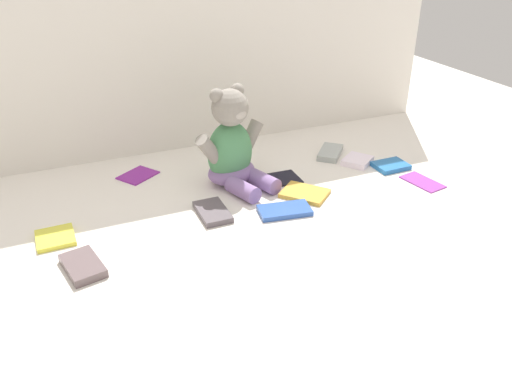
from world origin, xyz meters
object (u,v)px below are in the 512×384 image
(book_case_3, at_px, (138,175))
(book_case_4, at_px, (330,153))
(book_case_1, at_px, (306,194))
(book_case_5, at_px, (423,181))
(teddy_bear, at_px, (232,149))
(book_case_10, at_px, (83,266))
(book_case_0, at_px, (213,213))
(book_case_7, at_px, (285,210))
(book_case_8, at_px, (357,161))
(book_case_2, at_px, (281,178))
(book_case_6, at_px, (391,166))
(book_case_9, at_px, (55,238))

(book_case_3, distance_m, book_case_4, 0.63)
(book_case_1, relative_size, book_case_5, 1.00)
(book_case_1, height_order, book_case_4, book_case_4)
(teddy_bear, height_order, book_case_10, teddy_bear)
(book_case_0, bearing_deg, book_case_1, -0.03)
(book_case_4, relative_size, book_case_10, 1.02)
(book_case_0, bearing_deg, book_case_4, 24.35)
(book_case_3, bearing_deg, book_case_1, -161.51)
(book_case_7, relative_size, book_case_8, 1.54)
(book_case_4, xyz_separation_m, book_case_10, (-0.84, -0.33, 0.00))
(book_case_4, height_order, book_case_7, book_case_4)
(book_case_2, bearing_deg, book_case_4, 115.60)
(book_case_3, height_order, book_case_10, book_case_10)
(book_case_0, xyz_separation_m, book_case_8, (0.54, 0.13, 0.00))
(book_case_6, bearing_deg, book_case_7, -74.90)
(book_case_0, relative_size, book_case_6, 1.22)
(book_case_3, bearing_deg, book_case_5, -150.15)
(book_case_0, height_order, book_case_2, book_case_0)
(book_case_9, bearing_deg, book_case_10, -73.83)
(teddy_bear, distance_m, book_case_1, 0.25)
(book_case_4, bearing_deg, book_case_8, 159.71)
(book_case_4, distance_m, book_case_10, 0.90)
(book_case_10, bearing_deg, book_case_9, 95.47)
(teddy_bear, distance_m, book_case_10, 0.55)
(book_case_10, bearing_deg, teddy_bear, 18.36)
(book_case_10, bearing_deg, book_case_2, 8.86)
(book_case_6, bearing_deg, book_case_9, -89.55)
(book_case_0, relative_size, book_case_7, 0.91)
(book_case_8, xyz_separation_m, book_case_9, (-0.93, -0.09, -0.00))
(book_case_2, relative_size, book_case_3, 1.01)
(book_case_3, xyz_separation_m, book_case_5, (0.78, -0.38, -0.00))
(teddy_bear, xyz_separation_m, book_case_6, (0.50, -0.10, -0.10))
(book_case_4, distance_m, book_case_8, 0.10)
(book_case_3, xyz_separation_m, book_case_6, (0.75, -0.26, 0.00))
(teddy_bear, xyz_separation_m, book_case_7, (0.06, -0.22, -0.10))
(book_case_4, height_order, book_case_9, book_case_4)
(book_case_5, relative_size, book_case_9, 1.29)
(teddy_bear, distance_m, book_case_9, 0.54)
(book_case_0, distance_m, book_case_9, 0.40)
(book_case_0, bearing_deg, book_case_7, -19.03)
(book_case_5, distance_m, book_case_8, 0.22)
(book_case_7, height_order, book_case_10, book_case_10)
(book_case_0, distance_m, book_case_10, 0.37)
(book_case_3, relative_size, book_case_5, 0.86)
(book_case_7, relative_size, book_case_10, 1.14)
(book_case_7, distance_m, book_case_9, 0.59)
(book_case_6, xyz_separation_m, book_case_7, (-0.43, -0.12, -0.00))
(book_case_4, distance_m, book_case_5, 0.32)
(book_case_6, distance_m, book_case_9, 1.01)
(book_case_5, relative_size, book_case_8, 1.39)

